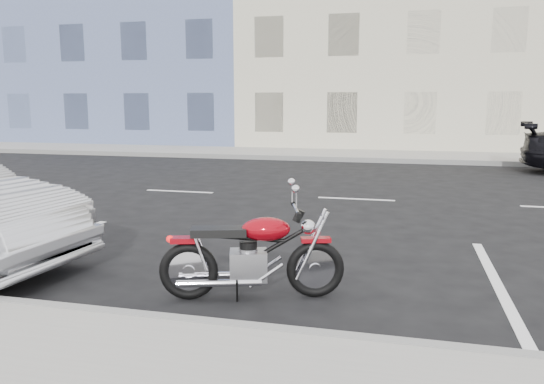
% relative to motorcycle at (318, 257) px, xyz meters
% --- Properties ---
extents(ground, '(120.00, 120.00, 0.00)m').
position_rel_motorcycle_xyz_m(ground, '(1.90, 5.81, -0.44)').
color(ground, black).
rests_on(ground, ground).
extents(sidewalk_far, '(80.00, 3.40, 0.15)m').
position_rel_motorcycle_xyz_m(sidewalk_far, '(-3.10, 14.51, -0.36)').
color(sidewalk_far, gray).
rests_on(sidewalk_far, ground).
extents(curb_far, '(80.00, 0.12, 0.16)m').
position_rel_motorcycle_xyz_m(curb_far, '(-3.10, 12.81, -0.36)').
color(curb_far, gray).
rests_on(curb_far, ground).
extents(bldg_blue, '(12.00, 12.00, 13.00)m').
position_rel_motorcycle_xyz_m(bldg_blue, '(-12.10, 22.11, 6.06)').
color(bldg_blue, slate).
rests_on(bldg_blue, ground).
extents(bldg_cream, '(12.00, 12.00, 11.50)m').
position_rel_motorcycle_xyz_m(bldg_cream, '(-0.10, 22.11, 5.31)').
color(bldg_cream, beige).
rests_on(bldg_cream, ground).
extents(motorcycle, '(1.86, 0.82, 0.96)m').
position_rel_motorcycle_xyz_m(motorcycle, '(0.00, 0.00, 0.00)').
color(motorcycle, black).
rests_on(motorcycle, ground).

